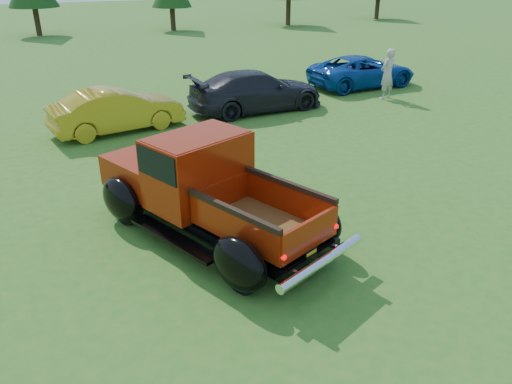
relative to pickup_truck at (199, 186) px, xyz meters
name	(u,v)px	position (x,y,z in m)	size (l,w,h in m)	color
ground	(278,247)	(1.05, -1.25, -0.89)	(120.00, 120.00, 0.00)	#2B631C
pickup_truck	(199,186)	(0.00, 0.00, 0.00)	(3.85, 5.35, 1.87)	black
show_car_yellow	(117,110)	(-0.45, 6.69, -0.25)	(1.35, 3.88, 1.28)	#B08D17
show_car_grey	(256,91)	(4.24, 7.13, -0.22)	(1.88, 4.62, 1.34)	black
show_car_blue	(362,71)	(9.55, 8.66, -0.27)	(2.04, 4.42, 1.23)	navy
spectator	(387,74)	(9.25, 6.69, 0.02)	(0.66, 0.43, 1.81)	#ABA294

